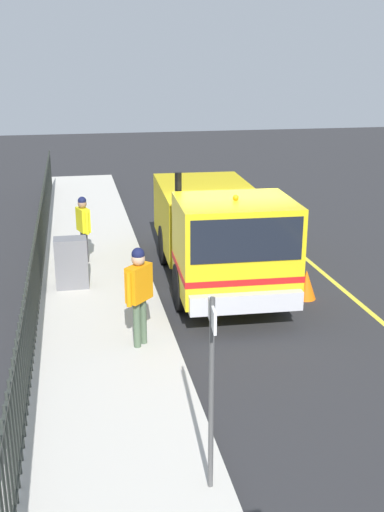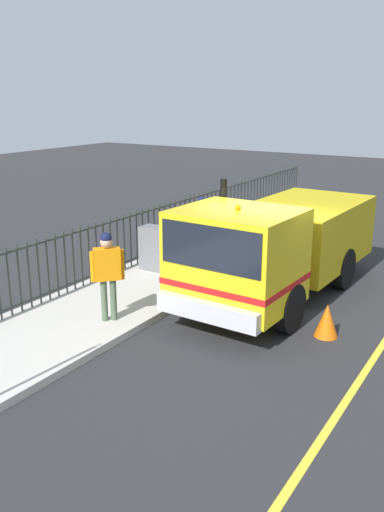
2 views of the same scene
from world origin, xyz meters
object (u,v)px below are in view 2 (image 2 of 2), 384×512
object	(u,v)px
utility_cabinet	(155,248)
work_truck	(274,243)
traffic_cone	(327,320)
worker_standing	(107,267)
pedestrian_distant	(201,220)

from	to	relation	value
utility_cabinet	work_truck	bearing A→B (deg)	178.60
work_truck	traffic_cone	world-z (taller)	work_truck
worker_standing	utility_cabinet	world-z (taller)	worker_standing
pedestrian_distant	utility_cabinet	bearing A→B (deg)	-29.79
work_truck	pedestrian_distant	size ratio (longest dim) A/B	3.92
utility_cabinet	traffic_cone	distance (m)	5.04
work_truck	pedestrian_distant	world-z (taller)	work_truck
worker_standing	pedestrian_distant	bearing A→B (deg)	52.66
work_truck	worker_standing	world-z (taller)	work_truck
work_truck	pedestrian_distant	bearing A→B (deg)	-29.21
worker_standing	utility_cabinet	distance (m)	3.34
work_truck	utility_cabinet	size ratio (longest dim) A/B	5.77
worker_standing	pedestrian_distant	size ratio (longest dim) A/B	1.09
traffic_cone	pedestrian_distant	bearing A→B (deg)	-33.44
work_truck	utility_cabinet	xyz separation A→B (m)	(3.22, -0.08, -0.61)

